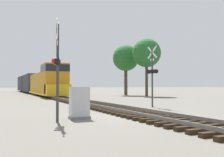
{
  "coord_description": "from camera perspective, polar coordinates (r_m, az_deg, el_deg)",
  "views": [
    {
      "loc": [
        -6.88,
        -11.8,
        1.57
      ],
      "look_at": [
        2.09,
        8.47,
        2.17
      ],
      "focal_mm": 42.0,
      "sensor_mm": 36.0,
      "label": 1
    }
  ],
  "objects": [
    {
      "name": "ground_plane",
      "position": [
        13.75,
        6.4,
        -8.11
      ],
      "size": [
        400.0,
        400.0,
        0.0
      ],
      "primitive_type": "plane",
      "color": "#666059"
    },
    {
      "name": "relay_cabinet",
      "position": [
        12.56,
        -7.11,
        -5.31
      ],
      "size": [
        0.98,
        0.57,
        1.52
      ],
      "color": "slate",
      "rests_on": "ground"
    },
    {
      "name": "tree_far_right",
      "position": [
        39.6,
        7.53,
        5.49
      ],
      "size": [
        4.29,
        4.29,
        8.61
      ],
      "color": "#473521",
      "rests_on": "ground"
    },
    {
      "name": "tree_mid_background",
      "position": [
        43.28,
        3.02,
        4.41
      ],
      "size": [
        4.3,
        4.3,
        8.28
      ],
      "color": "#473521",
      "rests_on": "ground"
    },
    {
      "name": "freight_train",
      "position": [
        54.59,
        -16.62,
        -1.05
      ],
      "size": [
        3.02,
        47.17,
        4.38
      ],
      "color": "#B77A14",
      "rests_on": "ground"
    },
    {
      "name": "crossing_signal_far",
      "position": [
        19.31,
        8.81,
        1.26
      ],
      "size": [
        0.51,
        1.01,
        4.47
      ],
      "rotation": [
        0.0,
        0.0,
        1.81
      ],
      "color": "#333333",
      "rests_on": "ground"
    },
    {
      "name": "crossing_signal_near",
      "position": [
        11.61,
        -11.9,
        3.1
      ],
      "size": [
        0.56,
        1.01,
        4.42
      ],
      "rotation": [
        0.0,
        0.0,
        -1.87
      ],
      "color": "#333333",
      "rests_on": "ground"
    },
    {
      "name": "rail_track_bed",
      "position": [
        13.73,
        6.4,
        -7.55
      ],
      "size": [
        2.6,
        160.0,
        0.31
      ],
      "color": "black",
      "rests_on": "ground"
    }
  ]
}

